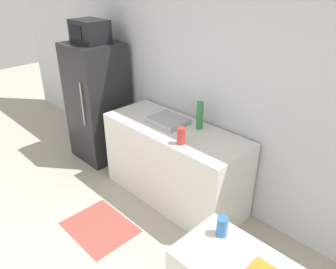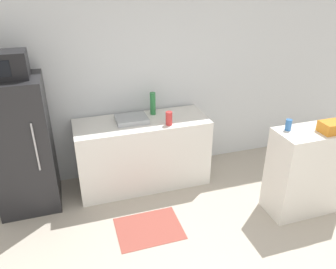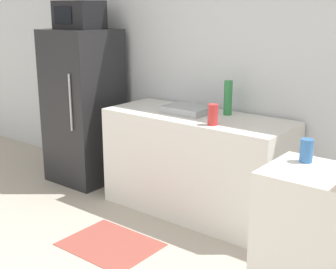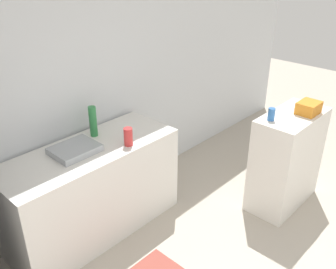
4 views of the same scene
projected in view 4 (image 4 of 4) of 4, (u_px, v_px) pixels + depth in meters
The scene contains 8 objects.
wall_back at pixel (53, 99), 3.40m from camera, with size 8.00×0.06×2.60m, color silver.
counter at pixel (93, 190), 3.58m from camera, with size 1.70×0.67×0.91m, color silver.
sink_basin at pixel (75, 149), 3.30m from camera, with size 0.39×0.32×0.06m, color #9EA3A8.
bottle_tall at pixel (93, 121), 3.54m from camera, with size 0.07×0.07×0.30m, color #2D7F42.
bottle_short at pixel (128, 137), 3.40m from camera, with size 0.08×0.08×0.17m, color red.
shelf_cabinet at pixel (286, 160), 3.95m from camera, with size 0.86×0.44×1.05m, color white.
basket at pixel (309, 108), 3.71m from camera, with size 0.23×0.19×0.12m, color orange.
jar at pixel (271, 114), 3.57m from camera, with size 0.07×0.07×0.12m, color #336BB2.
Camera 4 is at (-1.61, -0.11, 2.55)m, focal length 40.00 mm.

